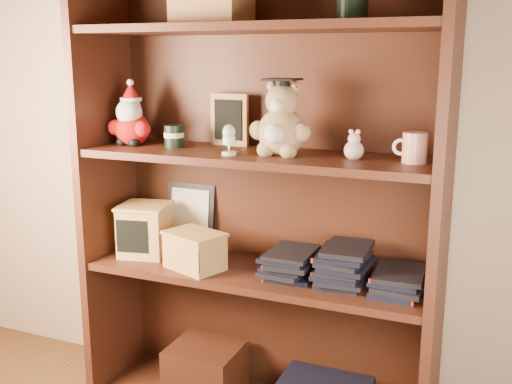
{
  "coord_description": "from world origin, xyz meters",
  "views": [
    {
      "loc": [
        0.65,
        -0.45,
        1.25
      ],
      "look_at": [
        -0.09,
        1.3,
        0.82
      ],
      "focal_mm": 42.0,
      "sensor_mm": 36.0,
      "label": 1
    }
  ],
  "objects_px": {
    "bookcase": "(261,201)",
    "treats_box": "(145,229)",
    "grad_teddy_bear": "(281,125)",
    "teacher_mug": "(414,148)"
  },
  "relations": [
    {
      "from": "treats_box",
      "to": "teacher_mug",
      "type": "bearing_deg",
      "value": 0.05
    },
    {
      "from": "bookcase",
      "to": "teacher_mug",
      "type": "distance_m",
      "value": 0.55
    },
    {
      "from": "grad_teddy_bear",
      "to": "teacher_mug",
      "type": "bearing_deg",
      "value": 1.04
    },
    {
      "from": "teacher_mug",
      "to": "treats_box",
      "type": "distance_m",
      "value": 0.99
    },
    {
      "from": "grad_teddy_bear",
      "to": "teacher_mug",
      "type": "relative_size",
      "value": 2.42
    },
    {
      "from": "bookcase",
      "to": "grad_teddy_bear",
      "type": "distance_m",
      "value": 0.29
    },
    {
      "from": "bookcase",
      "to": "treats_box",
      "type": "relative_size",
      "value": 7.96
    },
    {
      "from": "bookcase",
      "to": "grad_teddy_bear",
      "type": "relative_size",
      "value": 6.54
    },
    {
      "from": "grad_teddy_bear",
      "to": "treats_box",
      "type": "xyz_separation_m",
      "value": [
        -0.52,
        0.01,
        -0.4
      ]
    },
    {
      "from": "bookcase",
      "to": "treats_box",
      "type": "height_order",
      "value": "bookcase"
    }
  ]
}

